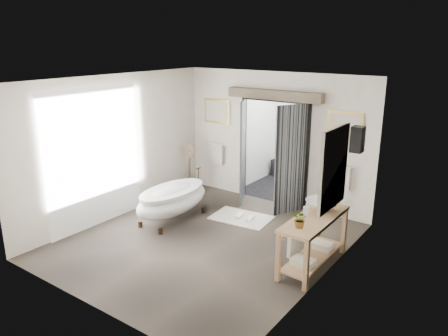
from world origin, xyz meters
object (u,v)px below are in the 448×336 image
Objects in this scene: clawfoot_tub at (172,199)px; basin at (322,205)px; rug at (241,218)px; vanity at (312,237)px.

basin reaches higher than clawfoot_tub.
clawfoot_tub reaches higher than rug.
basin is (1.99, -0.64, 0.94)m from rug.
rug is (-2.00, 0.98, -0.50)m from vanity.
basin reaches higher than vanity.
rug is at bearing 153.85° from vanity.
basin is at bearing 4.44° from clawfoot_tub.
vanity is 2.97× the size of basin.
clawfoot_tub reaches higher than vanity.
clawfoot_tub is at bearing -170.63° from basin.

